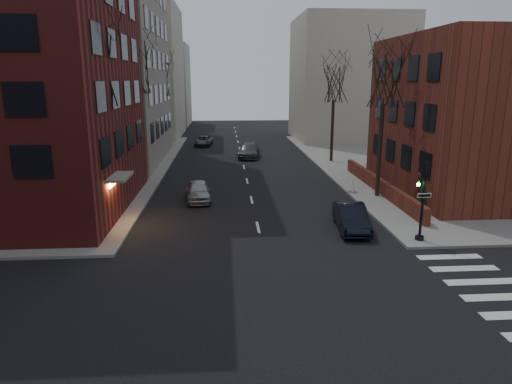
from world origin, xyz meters
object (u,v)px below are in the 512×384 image
at_px(traffic_signal, 421,206).
at_px(car_lane_gray, 249,151).
at_px(tree_left_a, 95,72).
at_px(tree_left_c, 160,79).
at_px(evergreen_shrub, 424,194).
at_px(tree_right_a, 384,80).
at_px(parked_sedan, 351,217).
at_px(streetlamp_near, 137,133).
at_px(tree_right_b, 334,84).
at_px(tree_left_b, 135,68).
at_px(streetlamp_far, 169,113).
at_px(car_lane_silver, 198,191).
at_px(car_lane_far, 204,141).
at_px(sandwich_board, 351,186).

distance_m(traffic_signal, car_lane_gray, 27.37).
distance_m(tree_left_a, tree_left_c, 26.00).
xyz_separation_m(car_lane_gray, evergreen_shrub, (9.70, -21.06, 0.39)).
bearing_deg(tree_right_a, tree_left_c, 128.66).
relative_size(tree_left_a, parked_sedan, 2.38).
bearing_deg(evergreen_shrub, streetlamp_near, 157.71).
bearing_deg(streetlamp_near, car_lane_gray, 56.10).
distance_m(tree_left_a, tree_right_b, 25.19).
height_order(traffic_signal, evergreen_shrub, traffic_signal).
relative_size(tree_left_b, evergreen_shrub, 5.54).
xyz_separation_m(tree_right_a, streetlamp_far, (-17.00, 24.00, -3.79)).
bearing_deg(car_lane_silver, car_lane_far, 86.27).
height_order(tree_left_a, streetlamp_near, tree_left_a).
bearing_deg(car_lane_far, tree_left_a, -92.78).
height_order(tree_right_a, streetlamp_near, tree_right_a).
bearing_deg(parked_sedan, tree_right_b, 84.80).
bearing_deg(parked_sedan, car_lane_gray, 104.99).
xyz_separation_m(traffic_signal, tree_right_a, (0.86, 9.01, 6.12)).
distance_m(tree_left_c, streetlamp_near, 18.40).
xyz_separation_m(tree_left_b, streetlamp_far, (0.60, 16.00, -4.68)).
distance_m(streetlamp_far, car_lane_gray, 11.70).
xyz_separation_m(streetlamp_far, sandwich_board, (15.50, -22.75, -3.68)).
bearing_deg(streetlamp_far, streetlamp_near, -90.00).
bearing_deg(tree_right_a, car_lane_far, 116.37).
relative_size(tree_right_b, car_lane_gray, 1.82).
xyz_separation_m(tree_left_c, streetlamp_near, (0.60, -18.00, -3.79)).
bearing_deg(car_lane_far, tree_right_b, -38.24).
bearing_deg(evergreen_shrub, car_lane_silver, 165.34).
relative_size(tree_left_a, car_lane_gray, 2.03).
bearing_deg(tree_right_a, car_lane_gray, 114.70).
xyz_separation_m(tree_left_a, car_lane_silver, (5.16, 4.03, -7.79)).
xyz_separation_m(tree_left_b, streetlamp_near, (0.60, -4.00, -4.68)).
relative_size(tree_right_a, car_lane_silver, 2.45).
height_order(tree_left_b, evergreen_shrub, tree_left_b).
height_order(traffic_signal, tree_right_a, tree_right_a).
relative_size(car_lane_silver, car_lane_far, 0.94).
bearing_deg(car_lane_silver, streetlamp_near, 133.67).
relative_size(streetlamp_far, car_lane_gray, 1.25).
xyz_separation_m(tree_right_b, sandwich_board, (-1.50, -12.75, -7.03)).
distance_m(streetlamp_far, parked_sedan, 33.70).
distance_m(streetlamp_far, evergreen_shrub, 33.54).
bearing_deg(car_lane_far, parked_sedan, -68.74).
relative_size(streetlamp_near, car_lane_gray, 1.25).
distance_m(tree_left_a, evergreen_shrub, 20.65).
relative_size(tree_left_b, sandwich_board, 13.17).
xyz_separation_m(tree_left_b, sandwich_board, (16.10, -6.75, -8.35)).
bearing_deg(car_lane_gray, evergreen_shrub, -57.42).
height_order(tree_left_b, car_lane_far, tree_left_b).
relative_size(tree_left_c, streetlamp_far, 1.55).
xyz_separation_m(tree_left_c, car_lane_gray, (9.60, -4.61, -7.30)).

